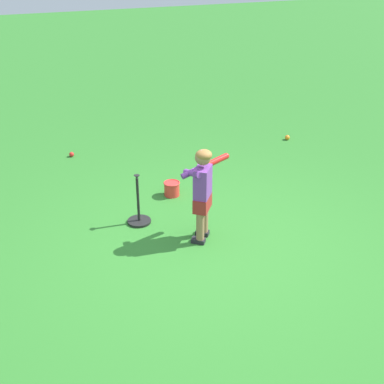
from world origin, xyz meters
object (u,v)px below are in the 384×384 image
at_px(batting_tee, 139,215).
at_px(toy_bucket, 172,188).
at_px(child_batter, 203,187).
at_px(play_ball_far_right, 72,154).
at_px(play_ball_midfield, 287,138).

distance_m(batting_tee, toy_bucket, 0.79).
bearing_deg(batting_tee, child_batter, -47.46).
bearing_deg(child_batter, play_ball_far_right, 107.80).
bearing_deg(batting_tee, play_ball_far_right, 99.38).
xyz_separation_m(play_ball_far_right, toy_bucket, (0.99, -1.80, 0.06)).
bearing_deg(play_ball_midfield, toy_bucket, -154.92).
distance_m(child_batter, batting_tee, 0.99).
bearing_deg(child_batter, toy_bucket, 87.52).
relative_size(play_ball_midfield, batting_tee, 0.13).
relative_size(child_batter, play_ball_far_right, 14.35).
height_order(child_batter, batting_tee, child_batter).
height_order(play_ball_midfield, batting_tee, batting_tee).
bearing_deg(toy_bucket, batting_tee, -139.63).
distance_m(play_ball_far_right, toy_bucket, 2.06).
xyz_separation_m(batting_tee, toy_bucket, (0.60, 0.51, -0.01)).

